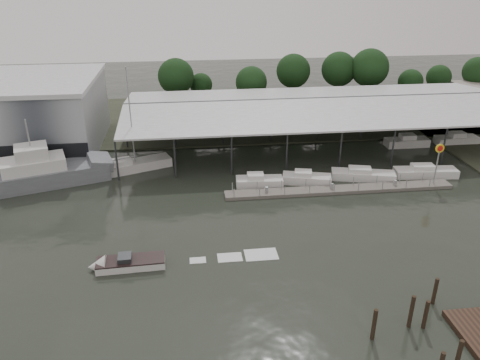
{
  "coord_description": "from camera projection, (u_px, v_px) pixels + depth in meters",
  "views": [
    {
      "loc": [
        -3.16,
        -39.32,
        24.82
      ],
      "look_at": [
        2.72,
        9.23,
        2.5
      ],
      "focal_mm": 35.0,
      "sensor_mm": 36.0,
      "label": 1
    }
  ],
  "objects": [
    {
      "name": "floating_dock",
      "position": [
        340.0,
        190.0,
        56.74
      ],
      "size": [
        28.0,
        2.0,
        1.4
      ],
      "color": "#625D57",
      "rests_on": "ground"
    },
    {
      "name": "speedboat_underway",
      "position": [
        125.0,
        264.0,
        42.24
      ],
      "size": [
        17.81,
        2.91,
        2.0
      ],
      "rotation": [
        0.0,
        0.0,
        3.18
      ],
      "color": "silver",
      "rests_on": "ground"
    },
    {
      "name": "land_strip_far",
      "position": [
        203.0,
        118.0,
        84.05
      ],
      "size": [
        140.0,
        30.0,
        0.3
      ],
      "color": "#363A2B",
      "rests_on": "ground"
    },
    {
      "name": "moored_cruiser_0",
      "position": [
        259.0,
        181.0,
        57.96
      ],
      "size": [
        5.89,
        2.58,
        1.7
      ],
      "rotation": [
        0.0,
        0.0,
        -0.07
      ],
      "color": "silver",
      "rests_on": "ground"
    },
    {
      "name": "moored_cruiser_2",
      "position": [
        363.0,
        175.0,
        59.76
      ],
      "size": [
        8.23,
        4.06,
        1.7
      ],
      "rotation": [
        0.0,
        0.0,
        -0.25
      ],
      "color": "silver",
      "rests_on": "ground"
    },
    {
      "name": "grey_trawler",
      "position": [
        45.0,
        172.0,
        58.14
      ],
      "size": [
        16.74,
        9.37,
        8.84
      ],
      "rotation": [
        0.0,
        0.0,
        0.31
      ],
      "color": "slate",
      "rests_on": "ground"
    },
    {
      "name": "covered_boat_shed",
      "position": [
        319.0,
        103.0,
        70.76
      ],
      "size": [
        58.24,
        24.0,
        6.96
      ],
      "color": "silver",
      "rests_on": "ground"
    },
    {
      "name": "horizon_tree_line",
      "position": [
        326.0,
        74.0,
        89.48
      ],
      "size": [
        66.22,
        11.16,
        10.87
      ],
      "color": "black",
      "rests_on": "ground"
    },
    {
      "name": "white_sailboat",
      "position": [
        130.0,
        166.0,
        62.29
      ],
      "size": [
        10.79,
        6.25,
        13.94
      ],
      "rotation": [
        0.0,
        0.0,
        0.37
      ],
      "color": "silver",
      "rests_on": "ground"
    },
    {
      "name": "moored_cruiser_3",
      "position": [
        425.0,
        172.0,
        60.6
      ],
      "size": [
        8.15,
        2.94,
        1.7
      ],
      "rotation": [
        0.0,
        0.0,
        -0.09
      ],
      "color": "silver",
      "rests_on": "ground"
    },
    {
      "name": "mooring_pilings",
      "position": [
        423.0,
        329.0,
        33.68
      ],
      "size": [
        6.67,
        7.65,
        3.63
      ],
      "color": "#2D2216",
      "rests_on": "ground"
    },
    {
      "name": "storage_warehouse",
      "position": [
        13.0,
        114.0,
        67.94
      ],
      "size": [
        24.5,
        20.5,
        10.5
      ],
      "color": "#9CA1A6",
      "rests_on": "ground"
    },
    {
      "name": "shell_fuel_sign",
      "position": [
        438.0,
        157.0,
        56.51
      ],
      "size": [
        1.1,
        0.18,
        5.55
      ],
      "color": "gray",
      "rests_on": "ground"
    },
    {
      "name": "ground",
      "position": [
        224.0,
        243.0,
        46.16
      ],
      "size": [
        200.0,
        200.0,
        0.0
      ],
      "primitive_type": "plane",
      "color": "#232820",
      "rests_on": "ground"
    },
    {
      "name": "moored_cruiser_1",
      "position": [
        306.0,
        178.0,
        58.75
      ],
      "size": [
        6.39,
        3.66,
        1.7
      ],
      "rotation": [
        0.0,
        0.0,
        -0.26
      ],
      "color": "silver",
      "rests_on": "ground"
    }
  ]
}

